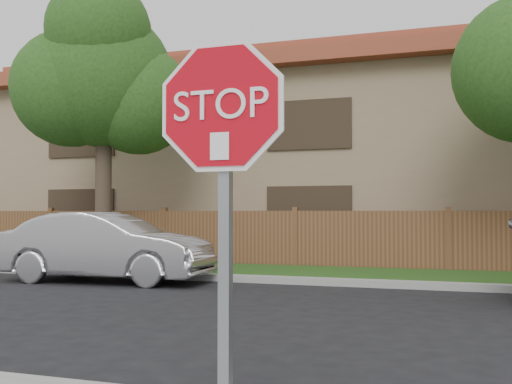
% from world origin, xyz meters
% --- Properties ---
extents(far_curb, '(70.00, 0.30, 0.15)m').
position_xyz_m(far_curb, '(0.00, 8.15, 0.07)').
color(far_curb, gray).
rests_on(far_curb, ground).
extents(grass_strip, '(70.00, 3.00, 0.12)m').
position_xyz_m(grass_strip, '(0.00, 9.80, 0.06)').
color(grass_strip, '#1E4714').
rests_on(grass_strip, ground).
extents(fence, '(70.00, 0.12, 1.60)m').
position_xyz_m(fence, '(0.00, 11.40, 0.80)').
color(fence, brown).
rests_on(fence, ground).
extents(apartment_building, '(35.20, 9.20, 7.20)m').
position_xyz_m(apartment_building, '(0.00, 17.00, 3.53)').
color(apartment_building, '#93795B').
rests_on(apartment_building, ground).
extents(tree_left, '(4.80, 3.90, 7.78)m').
position_xyz_m(tree_left, '(-8.98, 9.57, 5.22)').
color(tree_left, '#382B21').
rests_on(tree_left, ground).
extents(stop_sign, '(1.01, 0.13, 2.55)m').
position_xyz_m(stop_sign, '(-1.03, -1.48, 1.83)').
color(stop_sign, gray).
rests_on(stop_sign, sidewalk_near).
extents(sedan_left, '(4.82, 1.89, 1.56)m').
position_xyz_m(sedan_left, '(-7.26, 7.16, 0.78)').
color(sedan_left, '#A9A8AD').
rests_on(sedan_left, ground).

